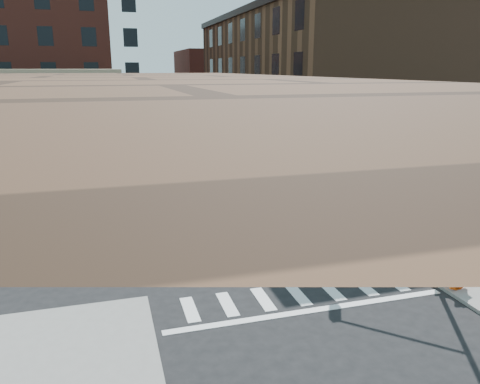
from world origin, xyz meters
TOP-DOWN VIEW (x-y plane):
  - ground at (0.00, 0.00)m, footprint 140.00×140.00m
  - sidewalk_ne at (23.00, 32.75)m, footprint 34.00×54.50m
  - commercial_row_ne at (13.00, 22.50)m, footprint 14.00×34.00m
  - filler_nw at (-16.00, 62.00)m, footprint 20.00×18.00m
  - filler_ne at (14.00, 58.00)m, footprint 16.00×16.00m
  - signal_pole_se at (6.04, -5.52)m, footprint 5.40×5.27m
  - signal_pole_nw at (-5.85, 5.34)m, footprint 3.58×3.67m
  - signal_pole_ne at (5.84, 5.35)m, footprint 3.67×3.58m
  - tree_ne_near at (7.50, 26.00)m, footprint 3.00×3.00m
  - tree_ne_far at (7.50, 34.00)m, footprint 3.00×3.00m
  - police_car at (-0.20, 4.02)m, footprint 4.95×5.40m
  - pickup at (-5.01, 7.58)m, footprint 6.53×4.26m
  - parked_car_wnear at (-2.62, 19.61)m, footprint 2.26×4.72m
  - parked_car_wfar at (-3.38, 31.24)m, footprint 1.76×4.55m
  - parked_car_wdeep at (-5.50, 46.16)m, footprint 2.13×5.09m
  - parked_car_enear at (4.41, 25.79)m, footprint 1.97×4.85m
  - parked_car_efar at (3.24, 36.22)m, footprint 1.66×3.97m
  - pedestrian_a at (-7.74, 6.00)m, footprint 0.81×0.73m
  - pedestrian_b at (-11.06, 8.67)m, footprint 0.98×0.89m
  - pedestrian_c at (-11.79, 7.12)m, footprint 0.91×0.91m
  - barrel_road at (4.46, 3.41)m, footprint 0.66×0.66m
  - barrel_bank at (-2.89, 8.55)m, footprint 0.76×0.76m
  - barricade_se_a at (6.40, -8.00)m, footprint 0.85×1.45m
  - barricade_se_b at (6.40, -7.61)m, footprint 0.69×1.13m
  - barricade_nw_a at (-6.50, 7.73)m, footprint 1.32×0.68m
  - barricade_nw_b at (-8.50, 5.70)m, footprint 1.22×0.74m

SIDE VIEW (x-z plane):
  - ground at x=0.00m, z-range 0.00..0.00m
  - sidewalk_ne at x=23.00m, z-range 0.00..0.15m
  - barrel_road at x=4.46m, z-range 0.00..0.94m
  - barrel_bank at x=-2.89m, z-range 0.00..1.09m
  - barricade_se_b at x=6.40m, z-range 0.15..0.95m
  - barricade_nw_b at x=-8.50m, z-range 0.15..1.01m
  - barricade_nw_a at x=-6.50m, z-range 0.15..1.13m
  - barricade_se_a at x=6.40m, z-range 0.15..1.18m
  - parked_car_efar at x=3.24m, z-range 0.00..1.34m
  - parked_car_wdeep at x=-5.50m, z-range 0.00..1.47m
  - parked_car_wfar at x=-3.38m, z-range 0.00..1.48m
  - police_car at x=-0.20m, z-range 0.00..1.52m
  - parked_car_wnear at x=-2.62m, z-range 0.00..1.56m
  - parked_car_enear at x=4.41m, z-range 0.00..1.57m
  - pickup at x=-5.01m, z-range 0.00..1.67m
  - pedestrian_c at x=-11.79m, z-range 0.15..1.70m
  - pedestrian_b at x=-11.06m, z-range 0.15..1.79m
  - pedestrian_a at x=-7.74m, z-range 0.15..2.02m
  - tree_ne_near at x=7.50m, z-range 1.06..5.91m
  - tree_ne_far at x=7.50m, z-range 1.06..5.91m
  - signal_pole_nw at x=-5.85m, z-range 0.34..8.34m
  - signal_pole_ne at x=5.84m, z-range 0.34..8.34m
  - signal_pole_se at x=6.04m, z-range 0.61..8.61m
  - filler_ne at x=14.00m, z-range 0.00..12.00m
  - commercial_row_ne at x=13.00m, z-range 0.00..14.00m
  - filler_nw at x=-16.00m, z-range 0.00..16.00m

